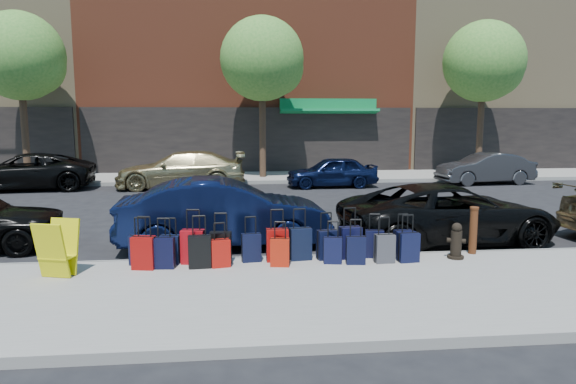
{
  "coord_description": "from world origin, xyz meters",
  "views": [
    {
      "loc": [
        -0.74,
        -14.33,
        2.86
      ],
      "look_at": [
        0.56,
        -1.5,
        1.0
      ],
      "focal_mm": 32.0,
      "sensor_mm": 36.0,
      "label": 1
    }
  ],
  "objects": [
    {
      "name": "suitcase_back_9",
      "position": [
        2.03,
        -5.13,
        0.42
      ],
      "size": [
        0.38,
        0.24,
        0.87
      ],
      "rotation": [
        0.0,
        0.0,
        0.07
      ],
      "color": "#38383D",
      "rests_on": "sidewalk_near"
    },
    {
      "name": "tree_left",
      "position": [
        -9.86,
        9.5,
        5.41
      ],
      "size": [
        3.8,
        3.8,
        7.27
      ],
      "color": "black",
      "rests_on": "sidewalk_far"
    },
    {
      "name": "sidewalk_near",
      "position": [
        0.0,
        -6.5,
        0.07
      ],
      "size": [
        60.0,
        4.0,
        0.15
      ],
      "primitive_type": "cube",
      "color": "gray",
      "rests_on": "ground"
    },
    {
      "name": "suitcase_front_5",
      "position": [
        0.02,
        -4.82,
        0.46
      ],
      "size": [
        0.42,
        0.23,
        1.0
      ],
      "rotation": [
        0.0,
        0.0,
        -0.01
      ],
      "color": "maroon",
      "rests_on": "sidewalk_near"
    },
    {
      "name": "car_near_2",
      "position": [
        4.1,
        -3.21,
        0.69
      ],
      "size": [
        5.21,
        2.88,
        1.38
      ],
      "primitive_type": "imported",
      "rotation": [
        0.0,
        0.0,
        1.69
      ],
      "color": "black",
      "rests_on": "ground"
    },
    {
      "name": "car_far_3",
      "position": [
        10.09,
        7.0,
        0.68
      ],
      "size": [
        4.25,
        1.79,
        1.37
      ],
      "primitive_type": "imported",
      "rotation": [
        0.0,
        0.0,
        -1.49
      ],
      "color": "#373739",
      "rests_on": "ground"
    },
    {
      "name": "suitcase_front_10",
      "position": [
        2.52,
        -4.77,
        0.42
      ],
      "size": [
        0.37,
        0.23,
        0.86
      ],
      "rotation": [
        0.0,
        0.0,
        0.09
      ],
      "color": "black",
      "rests_on": "sidewalk_near"
    },
    {
      "name": "display_rack",
      "position": [
        -3.82,
        -5.4,
        0.63
      ],
      "size": [
        0.69,
        0.73,
        0.97
      ],
      "rotation": [
        0.0,
        0.0,
        -0.28
      ],
      "color": "#D5CF0B",
      "rests_on": "sidewalk_near"
    },
    {
      "name": "suitcase_back_0",
      "position": [
        -2.42,
        -5.09,
        0.45
      ],
      "size": [
        0.44,
        0.3,
        0.96
      ],
      "rotation": [
        0.0,
        0.0,
        -0.18
      ],
      "color": "maroon",
      "rests_on": "sidewalk_near"
    },
    {
      "name": "car_far_0",
      "position": [
        -9.17,
        7.08,
        0.73
      ],
      "size": [
        5.51,
        2.99,
        1.47
      ],
      "primitive_type": "imported",
      "rotation": [
        0.0,
        0.0,
        -1.46
      ],
      "color": "black",
      "rests_on": "ground"
    },
    {
      "name": "tree_right",
      "position": [
        11.14,
        9.5,
        5.41
      ],
      "size": [
        3.8,
        3.8,
        7.27
      ],
      "color": "black",
      "rests_on": "sidewalk_far"
    },
    {
      "name": "ground",
      "position": [
        0.0,
        0.0,
        0.0
      ],
      "size": [
        120.0,
        120.0,
        0.0
      ],
      "primitive_type": "plane",
      "color": "black",
      "rests_on": "ground"
    },
    {
      "name": "tree_center",
      "position": [
        0.64,
        9.5,
        5.41
      ],
      "size": [
        3.8,
        3.8,
        7.27
      ],
      "color": "black",
      "rests_on": "sidewalk_far"
    },
    {
      "name": "suitcase_front_7",
      "position": [
        0.99,
        -4.78,
        0.44
      ],
      "size": [
        0.41,
        0.28,
        0.92
      ],
      "rotation": [
        0.0,
        0.0,
        0.2
      ],
      "color": "black",
      "rests_on": "sidewalk_near"
    },
    {
      "name": "suitcase_front_1",
      "position": [
        -1.99,
        -4.79,
        0.42
      ],
      "size": [
        0.39,
        0.26,
        0.87
      ],
      "rotation": [
        0.0,
        0.0,
        -0.17
      ],
      "color": "black",
      "rests_on": "sidewalk_near"
    },
    {
      "name": "sidewalk_far",
      "position": [
        0.0,
        10.0,
        0.07
      ],
      "size": [
        60.0,
        4.0,
        0.15
      ],
      "primitive_type": "cube",
      "color": "gray",
      "rests_on": "ground"
    },
    {
      "name": "suitcase_front_9",
      "position": [
        1.94,
        -4.75,
        0.42
      ],
      "size": [
        0.39,
        0.26,
        0.86
      ],
      "rotation": [
        0.0,
        0.0,
        -0.19
      ],
      "color": "black",
      "rests_on": "sidewalk_near"
    },
    {
      "name": "building_right",
      "position": [
        16.0,
        17.99,
        8.98
      ],
      "size": [
        15.0,
        12.12,
        18.0
      ],
      "color": "#917D59",
      "rests_on": "ground"
    },
    {
      "name": "suitcase_back_2",
      "position": [
        -1.42,
        -5.11,
        0.45
      ],
      "size": [
        0.42,
        0.27,
        0.96
      ],
      "rotation": [
        0.0,
        0.0,
        0.09
      ],
      "color": "black",
      "rests_on": "sidewalk_near"
    },
    {
      "name": "suitcase_front_0",
      "position": [
        -2.55,
        -4.8,
        0.43
      ],
      "size": [
        0.4,
        0.27,
        0.89
      ],
      "rotation": [
        0.0,
        0.0,
        -0.19
      ],
      "color": "black",
      "rests_on": "sidewalk_near"
    },
    {
      "name": "fire_hydrant",
      "position": [
        3.5,
        -4.98,
        0.47
      ],
      "size": [
        0.36,
        0.32,
        0.7
      ],
      "rotation": [
        0.0,
        0.0,
        -0.42
      ],
      "color": "black",
      "rests_on": "sidewalk_near"
    },
    {
      "name": "suitcase_back_10",
      "position": [
        2.5,
        -5.12,
        0.43
      ],
      "size": [
        0.4,
        0.26,
        0.91
      ],
      "rotation": [
        0.0,
        0.0,
        0.11
      ],
      "color": "black",
      "rests_on": "sidewalk_near"
    },
    {
      "name": "suitcase_back_7",
      "position": [
        1.05,
        -5.08,
        0.4
      ],
      "size": [
        0.36,
        0.25,
        0.8
      ],
      "rotation": [
        0.0,
        0.0,
        -0.17
      ],
      "color": "black",
      "rests_on": "sidewalk_near"
    },
    {
      "name": "bollard",
      "position": [
        3.99,
        -4.67,
        0.64
      ],
      "size": [
        0.18,
        0.18,
        0.95
      ],
      "color": "#38190C",
      "rests_on": "sidewalk_near"
    },
    {
      "name": "car_far_2",
      "position": [
        3.23,
        6.65,
        0.64
      ],
      "size": [
        3.82,
        1.64,
        1.28
      ],
      "primitive_type": "imported",
      "rotation": [
        0.0,
        0.0,
        -1.54
      ],
      "color": "#0B1434",
      "rests_on": "ground"
    },
    {
      "name": "curb_near",
      "position": [
        0.0,
        -4.48,
        0.07
      ],
      "size": [
        60.0,
        0.08,
        0.15
      ],
      "primitive_type": "cube",
      "color": "gray",
      "rests_on": "ground"
    },
    {
      "name": "car_near_1",
      "position": [
        -1.02,
        -3.03,
        0.77
      ],
      "size": [
        4.74,
        1.9,
        1.53
      ],
      "primitive_type": "imported",
      "rotation": [
        0.0,
        0.0,
        1.63
      ],
      "color": "#0B1334",
      "rests_on": "ground"
    },
    {
      "name": "suitcase_front_2",
      "position": [
        -1.57,
        -4.82,
        0.47
      ],
      "size": [
        0.46,
        0.3,
        1.03
      ],
      "rotation": [
        0.0,
        0.0,
        -0.15
      ],
      "color": "#A70A12",
      "rests_on": "sidewalk_near"
    },
    {
      "name": "suitcase_back_5",
      "position": [
        0.04,
        -5.16,
        0.41
      ],
      "size": [
        0.38,
        0.25,
        0.83
      ],
      "rotation": [
        0.0,
        0.0,
        -0.15
      ],
      "color": "#AB1D0B",
      "rests_on": "sidewalk_near"
    },
    {
      "name": "suitcase_front_8",
      "position": [
        1.46,
        -4.76,
        0.46
      ],
      "size": [
        0.44,
        0.29,
        0.99
      ],
      "rotation": [
        0.0,
        0.0,
        0.15
      ],
      "color": "black",
      "rests_on": "sidewalk_near"
    },
    {
      "name": "suitcase_front_3",
      "position": [
        -1.05,
        -4.84,
        0.45
      ],
      "size": [
        0.41,
        0.25,
        0.95
      ],
      "rotation": [
        0.0,
        0.0,
        -0.09
      ],
      "color": "black",
      "rests_on": "sidewalk_near"
    },
    {
      "name": "car_far_1",
      "position": [
        -3.0,
        6.93,
        0.76
      ],
      "size": [
        5.27,
        2.22,
        1.52
      ],
      "primitive_type": "imported",
      "rotation": [
        0.0,
        0.0,
        -1.55
      ],
      "color": "tan",
      "rests_on": "ground"
    },
    {
      "name": "curb_far",
      "position": [
        0.0,
        7.98,
        0.07
      ],
      "size": [
        60.0,
        0.08,
        0.15
      ],
      "primitive_type": "cube",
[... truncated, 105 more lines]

